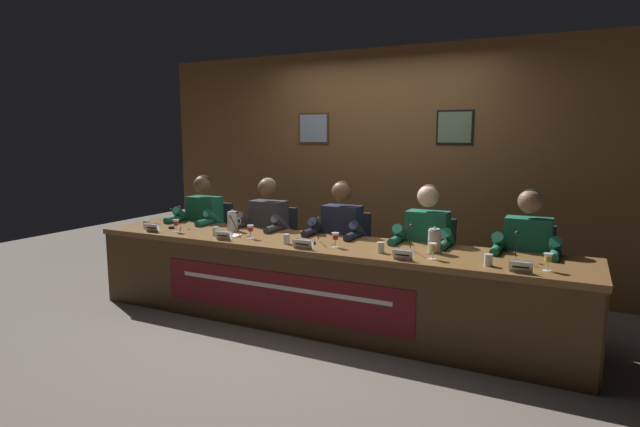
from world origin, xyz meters
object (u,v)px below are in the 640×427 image
(chair_far_left, at_px, (212,244))
(panelist_far_right, at_px, (526,253))
(water_pitcher_left_side, at_px, (233,221))
(water_pitcher_right_side, at_px, (434,241))
(panelist_far_left, at_px, (200,223))
(microphone_far_left, at_px, (174,221))
(water_cup_center, at_px, (287,240))
(water_cup_right, at_px, (381,248))
(chair_right, at_px, (430,269))
(chair_left, at_px, (275,252))
(chair_far_right, at_px, (527,281))
(juice_glass_right, at_px, (433,248))
(water_cup_far_right, at_px, (488,261))
(juice_glass_left, at_px, (251,229))
(nameplate_right, at_px, (403,255))
(panelist_right, at_px, (425,244))
(panelist_center, at_px, (339,236))
(chair_center, at_px, (347,260))
(microphone_center, at_px, (314,235))
(nameplate_far_left, at_px, (153,228))
(microphone_left, at_px, (232,227))
(panelist_left, at_px, (264,229))
(juice_glass_far_left, at_px, (176,223))
(water_cup_left, at_px, (216,232))
(nameplate_center, at_px, (303,244))
(juice_glass_far_right, at_px, (548,259))
(water_cup_far_left, at_px, (146,225))
(microphone_far_right, at_px, (515,252))
(nameplate_left, at_px, (224,235))
(nameplate_far_right, at_px, (521,267))

(chair_far_left, xyz_separation_m, panelist_far_right, (3.31, -0.20, 0.28))
(water_pitcher_left_side, bearing_deg, water_pitcher_right_side, -1.80)
(panelist_far_left, bearing_deg, microphone_far_left, -85.41)
(water_cup_center, xyz_separation_m, water_cup_right, (0.84, 0.04, 0.00))
(chair_right, bearing_deg, chair_left, 180.00)
(chair_far_right, xyz_separation_m, water_pitcher_right_side, (-0.65, -0.56, 0.39))
(juice_glass_right, relative_size, water_pitcher_right_side, 0.59)
(chair_left, relative_size, water_cup_far_right, 10.65)
(juice_glass_left, height_order, nameplate_right, juice_glass_left)
(nameplate_right, bearing_deg, panelist_right, 92.10)
(panelist_center, xyz_separation_m, nameplate_right, (0.85, -0.71, 0.06))
(chair_center, xyz_separation_m, microphone_center, (-0.02, -0.66, 0.37))
(nameplate_far_left, bearing_deg, chair_center, 28.02)
(microphone_left, height_order, water_cup_far_right, microphone_left)
(water_cup_center, xyz_separation_m, nameplate_right, (1.07, -0.11, 0.00))
(panelist_left, relative_size, chair_far_right, 1.36)
(chair_center, bearing_deg, juice_glass_left, -129.90)
(panelist_left, xyz_separation_m, chair_right, (1.65, 0.20, -0.28))
(juice_glass_far_left, distance_m, panelist_right, 2.35)
(microphone_center, xyz_separation_m, juice_glass_right, (1.07, -0.14, 0.01))
(water_cup_left, bearing_deg, panelist_center, 30.60)
(nameplate_center, bearing_deg, juice_glass_far_right, 3.81)
(microphone_left, xyz_separation_m, water_cup_far_right, (2.33, -0.14, -0.04))
(nameplate_far_left, relative_size, water_cup_far_right, 1.84)
(water_cup_far_left, distance_m, microphone_far_right, 3.45)
(panelist_center, distance_m, microphone_far_right, 1.66)
(panelist_left, height_order, nameplate_left, panelist_left)
(panelist_center, distance_m, water_cup_far_right, 1.58)
(juice_glass_far_left, bearing_deg, juice_glass_right, 0.21)
(juice_glass_far_left, xyz_separation_m, panelist_right, (2.27, 0.61, -0.10))
(microphone_center, bearing_deg, panelist_center, 87.47)
(water_cup_far_left, distance_m, chair_left, 1.33)
(microphone_far_left, bearing_deg, water_pitcher_left_side, 11.96)
(panelist_far_left, relative_size, panelist_right, 1.00)
(nameplate_right, bearing_deg, microphone_left, 172.11)
(juice_glass_right, xyz_separation_m, water_pitcher_left_side, (-2.04, 0.30, 0.01))
(microphone_far_left, height_order, chair_right, microphone_far_left)
(water_cup_left, distance_m, nameplate_center, 0.99)
(juice_glass_left, xyz_separation_m, water_pitcher_right_side, (1.62, 0.18, 0.01))
(chair_left, relative_size, nameplate_left, 5.66)
(water_cup_far_left, xyz_separation_m, water_cup_left, (0.85, 0.01, 0.00))
(microphone_left, relative_size, water_pitcher_right_side, 1.03)
(water_cup_left, distance_m, juice_glass_far_right, 2.82)
(juice_glass_far_left, height_order, nameplate_far_right, juice_glass_far_left)
(microphone_left, height_order, juice_glass_right, microphone_left)
(juice_glass_left, bearing_deg, panelist_right, 20.62)
(microphone_far_left, height_order, water_cup_right, microphone_far_left)
(panelist_far_left, bearing_deg, water_pitcher_right_side, -7.81)
(microphone_center, relative_size, panelist_far_right, 0.18)
(nameplate_far_right, height_order, water_pitcher_right_side, water_pitcher_right_side)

